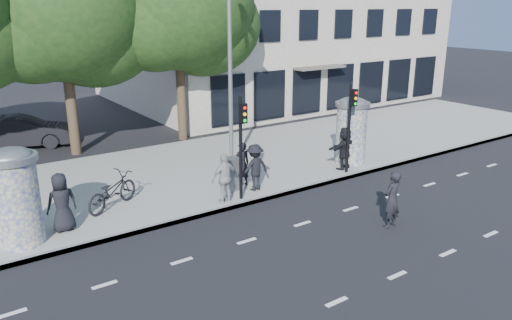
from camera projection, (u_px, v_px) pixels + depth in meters
ground at (335, 241)px, 13.83m from camera, size 120.00×120.00×0.00m
sidewalk at (204, 169)px, 19.70m from camera, size 40.00×8.00×0.15m
curb at (261, 199)px, 16.60m from camera, size 40.00×0.10×0.16m
lane_dash_near at (397, 275)px, 12.10m from camera, size 32.00×0.12×0.01m
lane_dash_far at (302, 224)px, 14.93m from camera, size 32.00×0.12×0.01m
ad_column_left at (15, 195)px, 13.02m from camera, size 1.36×1.36×2.65m
ad_column_right at (351, 129)px, 19.88m from camera, size 1.36×1.36×2.65m
traffic_pole_near at (242, 138)px, 15.82m from camera, size 0.22×0.31×3.40m
traffic_pole_far at (350, 119)px, 18.42m from camera, size 0.22×0.31×3.40m
street_lamp at (231, 47)px, 18.04m from camera, size 0.25×0.93×8.00m
tree_near_left at (61, 10)px, 20.11m from camera, size 6.80×6.80×8.97m
tree_center at (177, 4)px, 22.42m from camera, size 7.00×7.00×9.30m
building at (267, 8)px, 34.24m from camera, size 20.30×15.85×12.00m
ped_a at (62, 203)px, 13.91m from camera, size 0.86×0.58×1.70m
ped_b at (242, 164)px, 17.47m from camera, size 0.63×0.47×1.57m
ped_d at (255, 167)px, 17.01m from camera, size 1.06×0.62×1.63m
ped_e at (225, 178)px, 15.91m from camera, size 0.99×0.58×1.66m
ped_f at (344, 148)px, 19.25m from camera, size 1.62×0.86×1.66m
man_road at (392, 199)px, 14.50m from camera, size 0.68×0.50×1.72m
bicycle at (112, 191)px, 15.57m from camera, size 1.68×2.20×1.11m
cabinet_left at (231, 174)px, 17.03m from camera, size 0.60×0.46×1.17m
cabinet_right at (348, 150)px, 19.96m from camera, size 0.57×0.45×1.10m
car_mid at (22, 132)px, 22.72m from camera, size 2.82×4.66×1.45m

